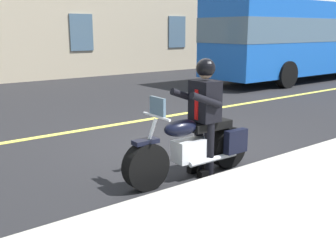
# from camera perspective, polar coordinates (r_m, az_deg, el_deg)

# --- Properties ---
(ground_plane) EXTENTS (80.00, 80.00, 0.00)m
(ground_plane) POSITION_cam_1_polar(r_m,az_deg,el_deg) (7.70, 0.60, -2.51)
(ground_plane) COLOR black
(lane_center_stripe) EXTENTS (60.00, 0.16, 0.01)m
(lane_center_stripe) POSITION_cam_1_polar(r_m,az_deg,el_deg) (9.30, -7.05, 0.26)
(lane_center_stripe) COLOR #E5DB4C
(lane_center_stripe) RESTS_ON ground_plane
(motorcycle_main) EXTENTS (2.21, 0.61, 1.26)m
(motorcycle_main) POSITION_cam_1_polar(r_m,az_deg,el_deg) (5.90, 3.69, -3.02)
(motorcycle_main) COLOR black
(motorcycle_main) RESTS_ON ground_plane
(rider_main) EXTENTS (0.62, 0.55, 1.74)m
(rider_main) POSITION_cam_1_polar(r_m,az_deg,el_deg) (5.89, 5.17, 2.76)
(rider_main) COLOR black
(rider_main) RESTS_ON ground_plane
(bus_near) EXTENTS (11.05, 2.70, 3.30)m
(bus_near) POSITION_cam_1_polar(r_m,az_deg,el_deg) (18.84, 19.74, 12.06)
(bus_near) COLOR blue
(bus_near) RESTS_ON ground_plane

